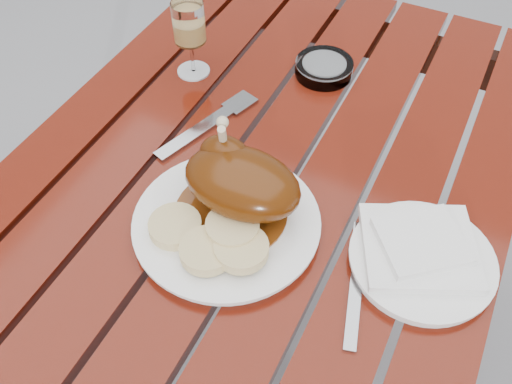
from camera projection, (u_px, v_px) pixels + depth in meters
ground at (260, 360)px, 1.52m from camera, size 60.00×60.00×0.00m
table at (260, 286)px, 1.23m from camera, size 0.80×1.20×0.75m
dinner_plate at (227, 224)px, 0.86m from camera, size 0.32×0.32×0.02m
roast_duck at (239, 180)px, 0.84m from camera, size 0.19×0.17×0.13m
bread_dumplings at (214, 238)px, 0.81m from camera, size 0.19×0.13×0.03m
wine_glass at (190, 39)px, 1.06m from camera, size 0.07×0.07×0.15m
side_plate at (422, 261)px, 0.82m from camera, size 0.26×0.26×0.02m
napkin at (419, 247)px, 0.81m from camera, size 0.21×0.20×0.01m
ashtray at (324, 68)px, 1.10m from camera, size 0.12×0.12×0.03m
fork at (203, 128)px, 1.01m from camera, size 0.09×0.20×0.01m
knife at (355, 292)px, 0.79m from camera, size 0.06×0.18×0.01m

